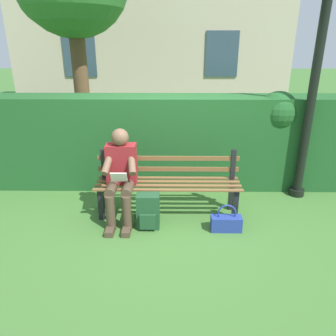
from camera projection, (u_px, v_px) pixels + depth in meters
ground at (168, 214)px, 4.33m from camera, size 60.00×60.00×0.00m
park_bench at (168, 183)px, 4.22m from camera, size 1.90×0.45×0.86m
person_seated at (121, 173)px, 4.01m from camera, size 0.44×0.73×1.19m
hedge_backdrop at (152, 140)px, 5.04m from camera, size 6.44×0.75×1.52m
building_facade at (153, 1)px, 9.78m from camera, size 7.90×3.31×6.89m
backpack at (148, 211)px, 3.94m from camera, size 0.28×0.26×0.45m
handbag at (226, 223)px, 3.90m from camera, size 0.38×0.15×0.35m
lamp_post at (315, 74)px, 4.24m from camera, size 0.26×0.26×3.21m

